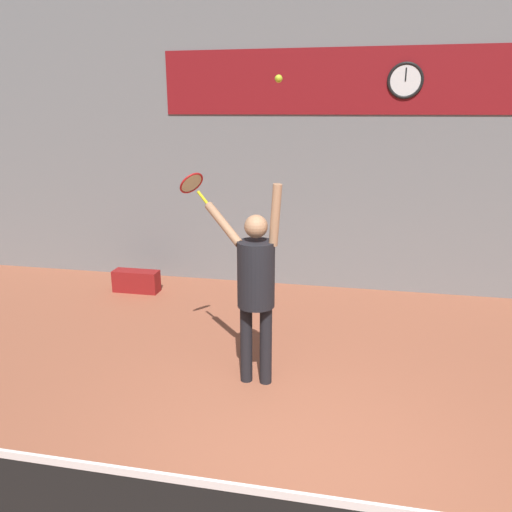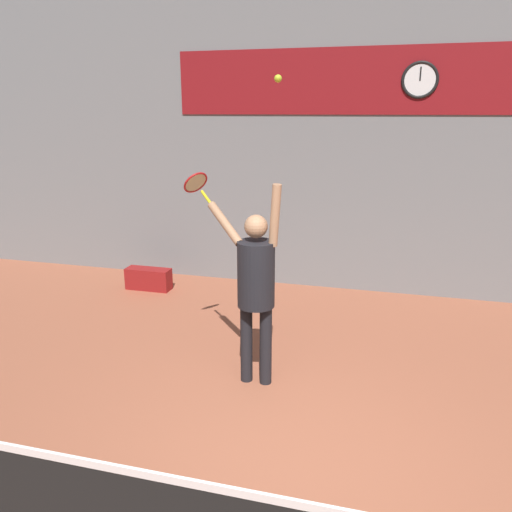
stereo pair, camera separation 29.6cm
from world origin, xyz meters
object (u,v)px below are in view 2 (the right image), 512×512
tennis_player (256,281)px  equipment_bag (149,279)px  scoreboard_clock (420,80)px  tennis_racket (197,184)px  tennis_ball (278,79)px

tennis_player → equipment_bag: bearing=136.0°
equipment_bag → scoreboard_clock: bearing=11.4°
tennis_player → equipment_bag: (-2.45, 2.37, -0.98)m
tennis_racket → equipment_bag: bearing=131.1°
tennis_player → tennis_racket: size_ratio=5.23×
tennis_player → scoreboard_clock: bearing=63.5°
scoreboard_clock → tennis_player: 4.13m
tennis_player → tennis_racket: tennis_racket is taller
tennis_ball → equipment_bag: bearing=137.9°
tennis_ball → scoreboard_clock: bearing=67.1°
tennis_racket → equipment_bag: (-1.65, 1.89, -1.88)m
scoreboard_clock → equipment_bag: (-4.03, -0.81, -3.08)m
tennis_ball → equipment_bag: tennis_ball is taller
tennis_racket → tennis_ball: bearing=-27.2°
tennis_player → tennis_ball: tennis_ball is taller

